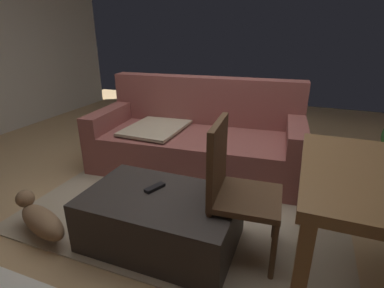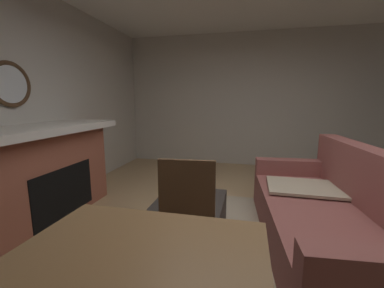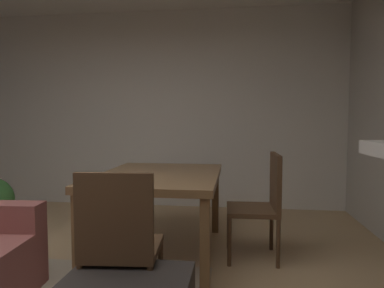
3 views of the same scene
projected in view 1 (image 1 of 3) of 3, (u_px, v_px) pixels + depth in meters
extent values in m
plane|color=tan|center=(198.00, 197.00, 2.74)|extent=(8.02, 8.02, 0.00)
cube|color=tan|center=(192.00, 199.00, 2.71)|extent=(2.60, 2.00, 0.01)
cube|color=#8C4C47|center=(196.00, 151.00, 3.23)|extent=(2.26, 1.16, 0.42)
cube|color=#8C4C47|center=(206.00, 100.00, 3.41)|extent=(2.19, 0.38, 0.53)
cube|color=#8C4C47|center=(297.00, 133.00, 2.85)|extent=(0.26, 0.99, 0.20)
cube|color=#8C4C47|center=(112.00, 116.00, 3.38)|extent=(0.26, 0.99, 0.20)
cube|color=tan|center=(158.00, 126.00, 3.26)|extent=(0.57, 0.84, 0.03)
cube|color=#2D2826|center=(161.00, 219.00, 2.10)|extent=(1.06, 0.67, 0.39)
cube|color=black|center=(155.00, 188.00, 2.11)|extent=(0.11, 0.17, 0.02)
cube|color=brown|center=(305.00, 186.00, 2.25)|extent=(0.07, 0.07, 0.68)
cube|color=brown|center=(300.00, 278.00, 1.43)|extent=(0.07, 0.07, 0.68)
cube|color=#513823|center=(246.00, 198.00, 1.93)|extent=(0.47, 0.47, 0.04)
cube|color=#513823|center=(218.00, 158.00, 1.88)|extent=(0.07, 0.44, 0.48)
cylinder|color=#513823|center=(276.00, 215.00, 2.13)|extent=(0.04, 0.04, 0.41)
cylinder|color=#513823|center=(273.00, 253.00, 1.78)|extent=(0.04, 0.04, 0.41)
cylinder|color=#513823|center=(221.00, 206.00, 2.24)|extent=(0.04, 0.04, 0.41)
cylinder|color=#513823|center=(208.00, 240.00, 1.88)|extent=(0.04, 0.04, 0.41)
ellipsoid|color=#8C6B4C|center=(42.00, 222.00, 2.16)|extent=(0.57, 0.34, 0.18)
sphere|color=#8C6B4C|center=(25.00, 199.00, 2.27)|extent=(0.14, 0.14, 0.14)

